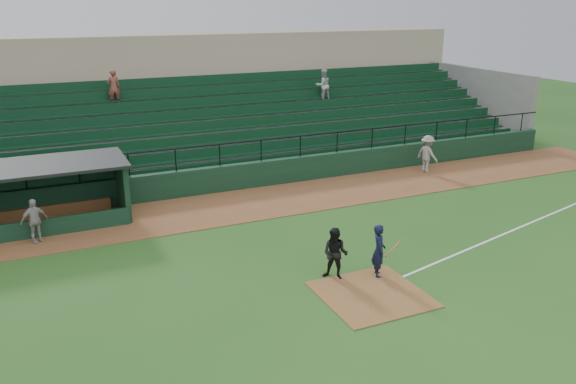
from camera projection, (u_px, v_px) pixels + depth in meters
name	position (u px, v px, depth m)	size (l,w,h in m)	color
ground	(354.00, 281.00, 17.98)	(90.00, 90.00, 0.00)	#25531B
warning_track	(259.00, 203.00, 24.89)	(40.00, 4.00, 0.03)	brown
home_plate_dirt	(372.00, 294.00, 17.11)	(3.00, 3.00, 0.03)	brown
foul_line	(519.00, 228.00, 22.15)	(18.00, 0.09, 0.01)	white
stadium_structure	(201.00, 116.00, 31.48)	(38.00, 13.08, 6.40)	#10311D
dugout	(5.00, 193.00, 22.00)	(8.90, 3.20, 2.42)	#10311D
batter_at_plate	(379.00, 251.00, 18.03)	(1.11, 0.74, 1.73)	black
umpire	(335.00, 254.00, 17.87)	(0.81, 0.63, 1.67)	black
runner	(427.00, 154.00, 29.01)	(1.22, 0.70, 1.89)	gray
dugout_player_a	(34.00, 221.00, 20.56)	(0.95, 0.40, 1.62)	#ABA6A0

